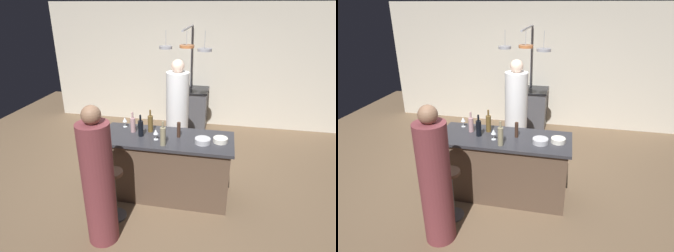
{
  "view_description": "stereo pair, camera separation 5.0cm",
  "coord_description": "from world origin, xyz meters",
  "views": [
    {
      "loc": [
        0.71,
        -3.39,
        2.54
      ],
      "look_at": [
        0.0,
        0.15,
        1.0
      ],
      "focal_mm": 30.62,
      "sensor_mm": 36.0,
      "label": 1
    },
    {
      "loc": [
        0.76,
        -3.38,
        2.54
      ],
      "look_at": [
        0.0,
        0.15,
        1.0
      ],
      "focal_mm": 30.62,
      "sensor_mm": 36.0,
      "label": 2
    }
  ],
  "objects": [
    {
      "name": "wine_glass_near_left_guest",
      "position": [
        -0.65,
        0.23,
        1.01
      ],
      "size": [
        0.07,
        0.07,
        0.15
      ],
      "color": "silver",
      "rests_on": "kitchen_island"
    },
    {
      "name": "bar_stool_left",
      "position": [
        -0.54,
        -0.62,
        0.38
      ],
      "size": [
        0.28,
        0.28,
        0.68
      ],
      "color": "#4C4C51",
      "rests_on": "ground_plane"
    },
    {
      "name": "mixing_bowl_steel",
      "position": [
        0.5,
        -0.08,
        0.93
      ],
      "size": [
        0.2,
        0.2,
        0.07
      ],
      "primitive_type": "cylinder",
      "color": "#B7B7BC",
      "rests_on": "kitchen_island"
    },
    {
      "name": "ground_plane",
      "position": [
        0.0,
        0.0,
        0.0
      ],
      "size": [
        9.0,
        9.0,
        0.0
      ],
      "primitive_type": "plane",
      "color": "brown"
    },
    {
      "name": "wine_glass_by_chef",
      "position": [
        -0.11,
        -0.1,
        1.01
      ],
      "size": [
        0.07,
        0.07,
        0.15
      ],
      "color": "silver",
      "rests_on": "kitchen_island"
    },
    {
      "name": "stove_range",
      "position": [
        0.0,
        2.45,
        0.45
      ],
      "size": [
        0.8,
        0.64,
        0.89
      ],
      "color": "#47474C",
      "rests_on": "ground_plane"
    },
    {
      "name": "wine_bottle_dark",
      "position": [
        -0.34,
        -0.02,
        1.01
      ],
      "size": [
        0.07,
        0.07,
        0.3
      ],
      "color": "black",
      "rests_on": "kitchen_island"
    },
    {
      "name": "wine_bottle_white",
      "position": [
        0.01,
        -0.23,
        1.03
      ],
      "size": [
        0.07,
        0.07,
        0.32
      ],
      "color": "gray",
      "rests_on": "kitchen_island"
    },
    {
      "name": "back_wall",
      "position": [
        0.0,
        2.85,
        1.3
      ],
      "size": [
        6.4,
        0.16,
        2.6
      ],
      "primitive_type": "cube",
      "color": "beige",
      "rests_on": "ground_plane"
    },
    {
      "name": "pepper_mill",
      "position": [
        0.17,
        0.04,
        1.01
      ],
      "size": [
        0.05,
        0.05,
        0.21
      ],
      "primitive_type": "cylinder",
      "color": "#382319",
      "rests_on": "kitchen_island"
    },
    {
      "name": "kitchen_island",
      "position": [
        0.0,
        0.0,
        0.45
      ],
      "size": [
        1.8,
        0.72,
        0.9
      ],
      "color": "brown",
      "rests_on": "ground_plane"
    },
    {
      "name": "guest_left",
      "position": [
        -0.54,
        -0.99,
        0.76
      ],
      "size": [
        0.35,
        0.35,
        1.65
      ],
      "color": "brown",
      "rests_on": "ground_plane"
    },
    {
      "name": "mixing_bowl_ceramic",
      "position": [
        0.72,
        -0.01,
        0.93
      ],
      "size": [
        0.19,
        0.19,
        0.06
      ],
      "primitive_type": "cylinder",
      "color": "silver",
      "rests_on": "kitchen_island"
    },
    {
      "name": "wine_bottle_rose",
      "position": [
        -0.48,
        0.09,
        1.01
      ],
      "size": [
        0.07,
        0.07,
        0.29
      ],
      "color": "#B78C8E",
      "rests_on": "kitchen_island"
    },
    {
      "name": "overhead_pot_rack",
      "position": [
        0.03,
        1.93,
        1.66
      ],
      "size": [
        0.88,
        1.41,
        2.17
      ],
      "color": "gray",
      "rests_on": "ground_plane"
    },
    {
      "name": "chef",
      "position": [
        -0.02,
        1.01,
        0.82
      ],
      "size": [
        0.37,
        0.37,
        1.76
      ],
      "color": "white",
      "rests_on": "ground_plane"
    },
    {
      "name": "wine_bottle_amber",
      "position": [
        -0.25,
        0.14,
        1.02
      ],
      "size": [
        0.07,
        0.07,
        0.32
      ],
      "color": "brown",
      "rests_on": "kitchen_island"
    }
  ]
}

